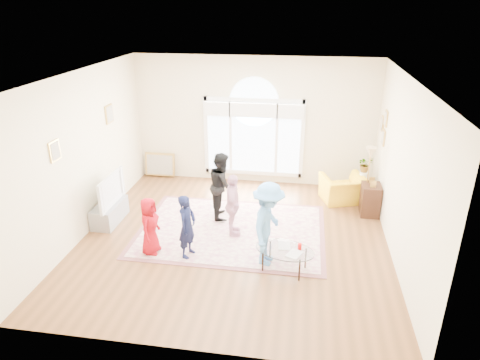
% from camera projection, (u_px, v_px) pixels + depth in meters
% --- Properties ---
extents(ground, '(6.00, 6.00, 0.00)m').
position_uv_depth(ground, '(234.00, 238.00, 8.54)').
color(ground, brown).
rests_on(ground, ground).
extents(room_shell, '(6.00, 6.00, 6.00)m').
position_uv_depth(room_shell, '(253.00, 125.00, 10.50)').
color(room_shell, beige).
rests_on(room_shell, ground).
extents(area_rug, '(3.60, 2.60, 0.02)m').
position_uv_depth(area_rug, '(231.00, 230.00, 8.83)').
color(area_rug, beige).
rests_on(area_rug, ground).
extents(rug_border, '(3.80, 2.80, 0.01)m').
position_uv_depth(rug_border, '(231.00, 230.00, 8.83)').
color(rug_border, brown).
rests_on(rug_border, ground).
extents(tv_console, '(0.45, 1.00, 0.42)m').
position_uv_depth(tv_console, '(110.00, 213.00, 9.12)').
color(tv_console, gray).
rests_on(tv_console, ground).
extents(television, '(0.17, 1.14, 0.65)m').
position_uv_depth(television, '(107.00, 190.00, 8.91)').
color(television, black).
rests_on(television, tv_console).
extents(coffee_table, '(1.18, 0.91, 0.54)m').
position_uv_depth(coffee_table, '(285.00, 250.00, 7.40)').
color(coffee_table, silver).
rests_on(coffee_table, ground).
extents(armchair, '(1.17, 1.09, 0.62)m').
position_uv_depth(armchair, '(343.00, 189.00, 10.00)').
color(armchair, yellow).
rests_on(armchair, ground).
extents(side_cabinet, '(0.40, 0.50, 0.70)m').
position_uv_depth(side_cabinet, '(370.00, 200.00, 9.39)').
color(side_cabinet, black).
rests_on(side_cabinet, ground).
extents(floor_lamp, '(0.31, 0.31, 1.51)m').
position_uv_depth(floor_lamp, '(370.00, 157.00, 9.16)').
color(floor_lamp, black).
rests_on(floor_lamp, ground).
extents(plant_pedestal, '(0.20, 0.20, 0.70)m').
position_uv_depth(plant_pedestal, '(363.00, 185.00, 10.11)').
color(plant_pedestal, white).
rests_on(plant_pedestal, ground).
extents(potted_plant, '(0.42, 0.39, 0.38)m').
position_uv_depth(potted_plant, '(365.00, 164.00, 9.90)').
color(potted_plant, '#33722D').
rests_on(potted_plant, plant_pedestal).
extents(leaning_picture, '(0.80, 0.14, 0.62)m').
position_uv_depth(leaning_picture, '(161.00, 176.00, 11.53)').
color(leaning_picture, tan).
rests_on(leaning_picture, ground).
extents(child_red, '(0.37, 0.55, 1.10)m').
position_uv_depth(child_red, '(150.00, 226.00, 7.85)').
color(child_red, '#A40A15').
rests_on(child_red, area_rug).
extents(child_navy, '(0.38, 0.49, 1.21)m').
position_uv_depth(child_navy, '(187.00, 226.00, 7.73)').
color(child_navy, '#101536').
rests_on(child_navy, area_rug).
extents(child_black, '(0.68, 0.80, 1.45)m').
position_uv_depth(child_black, '(222.00, 185.00, 9.13)').
color(child_black, black).
rests_on(child_black, area_rug).
extents(child_pink, '(0.43, 0.79, 1.28)m').
position_uv_depth(child_pink, '(233.00, 205.00, 8.43)').
color(child_pink, '#E6A7C0').
rests_on(child_pink, area_rug).
extents(child_blue, '(0.74, 1.08, 1.54)m').
position_uv_depth(child_blue, '(268.00, 224.00, 7.45)').
color(child_blue, '#5A9CE5').
rests_on(child_blue, area_rug).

